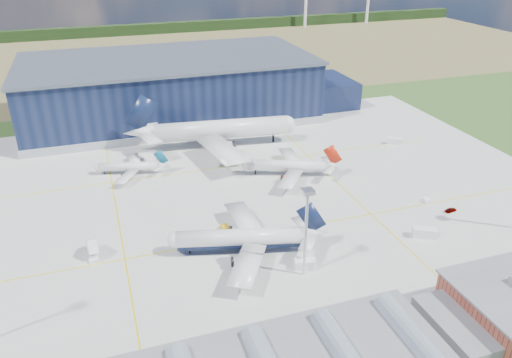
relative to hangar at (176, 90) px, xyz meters
The scene contains 18 objects.
ground 95.56m from the hangar, 91.70° to the right, with size 600.00×600.00×0.00m, color #2C4E1D.
apron 85.64m from the hangar, 91.90° to the right, with size 220.00×160.00×0.08m.
farmland 125.76m from the hangar, 91.29° to the left, with size 600.00×220.00×0.01m, color olive.
treeline 205.36m from the hangar, 90.78° to the left, with size 600.00×8.00×8.00m, color black.
hangar is the anchor object (origin of this frame).
light_mast_center 125.07m from the hangar, 86.70° to the right, with size 2.60×2.60×23.00m.
airliner_navy 111.07m from the hangar, 92.30° to the right, with size 41.02×40.13×13.38m, color silver, non-canonical shape.
airliner_red 76.77m from the hangar, 72.04° to the right, with size 33.95×33.21×11.07m, color silver, non-canonical shape.
airliner_widebody 42.11m from the hangar, 77.25° to the right, with size 65.03×63.61×21.20m, color silver, non-canonical shape.
airliner_regional 61.47m from the hangar, 116.08° to the right, with size 25.63×25.07×8.36m, color silver, non-canonical shape.
gse_tug_b 100.18m from the hangar, 93.07° to the right, with size 1.87×2.80×1.21m, color gold.
gse_van_a 128.36m from the hangar, 69.70° to the right, with size 2.71×6.21×2.71m, color white.
gse_cart_a 118.77m from the hangar, 61.24° to the right, with size 1.77×2.66×1.15m, color white.
gse_van_b 95.40m from the hangar, 39.45° to the right, with size 2.44×5.32×2.44m, color white.
gse_van_c 123.35m from the hangar, 86.01° to the right, with size 2.47×5.14×2.47m, color white.
airstair 108.89m from the hangar, 111.75° to the right, with size 2.24×5.60×3.59m, color white.
car_a 126.64m from the hangar, 61.60° to the right, with size 1.54×3.82×1.30m, color #99999E.
car_b 143.16m from the hangar, 95.25° to the right, with size 1.23×3.53×1.16m, color #99999E.
Camera 1 is at (-31.59, -118.07, 73.55)m, focal length 35.00 mm.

